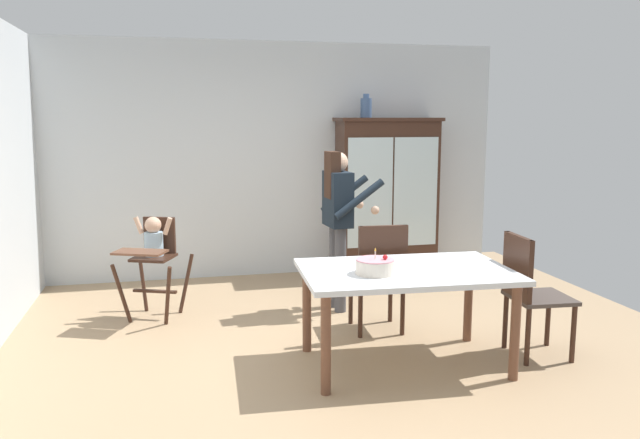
{
  "coord_description": "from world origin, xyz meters",
  "views": [
    {
      "loc": [
        -1.19,
        -4.67,
        1.85
      ],
      "look_at": [
        0.07,
        0.7,
        0.95
      ],
      "focal_mm": 35.43,
      "sensor_mm": 36.0,
      "label": 1
    }
  ],
  "objects_px": {
    "china_cabinet": "(387,196)",
    "dining_table": "(406,281)",
    "ceramic_vase": "(366,107)",
    "birthday_cake": "(375,266)",
    "dining_chair_far_side": "(380,270)",
    "high_chair_with_toddler": "(153,249)",
    "dining_chair_right_end": "(528,287)",
    "adult_person": "(339,211)"
  },
  "relations": [
    {
      "from": "china_cabinet",
      "to": "dining_chair_far_side",
      "type": "height_order",
      "value": "china_cabinet"
    },
    {
      "from": "adult_person",
      "to": "birthday_cake",
      "type": "relative_size",
      "value": 5.47
    },
    {
      "from": "ceramic_vase",
      "to": "dining_chair_far_side",
      "type": "height_order",
      "value": "ceramic_vase"
    },
    {
      "from": "china_cabinet",
      "to": "birthday_cake",
      "type": "relative_size",
      "value": 6.57
    },
    {
      "from": "china_cabinet",
      "to": "dining_chair_far_side",
      "type": "bearing_deg",
      "value": -110.63
    },
    {
      "from": "birthday_cake",
      "to": "dining_chair_right_end",
      "type": "bearing_deg",
      "value": 1.43
    },
    {
      "from": "high_chair_with_toddler",
      "to": "dining_table",
      "type": "distance_m",
      "value": 2.45
    },
    {
      "from": "ceramic_vase",
      "to": "adult_person",
      "type": "relative_size",
      "value": 0.18
    },
    {
      "from": "china_cabinet",
      "to": "high_chair_with_toddler",
      "type": "relative_size",
      "value": 1.94
    },
    {
      "from": "high_chair_with_toddler",
      "to": "birthday_cake",
      "type": "distance_m",
      "value": 2.31
    },
    {
      "from": "china_cabinet",
      "to": "ceramic_vase",
      "type": "bearing_deg",
      "value": 179.2
    },
    {
      "from": "high_chair_with_toddler",
      "to": "dining_chair_far_side",
      "type": "height_order",
      "value": "dining_chair_far_side"
    },
    {
      "from": "ceramic_vase",
      "to": "dining_chair_far_side",
      "type": "relative_size",
      "value": 0.28
    },
    {
      "from": "dining_chair_right_end",
      "to": "dining_chair_far_side",
      "type": "bearing_deg",
      "value": 54.77
    },
    {
      "from": "china_cabinet",
      "to": "ceramic_vase",
      "type": "height_order",
      "value": "ceramic_vase"
    },
    {
      "from": "high_chair_with_toddler",
      "to": "birthday_cake",
      "type": "relative_size",
      "value": 3.39
    },
    {
      "from": "china_cabinet",
      "to": "dining_chair_right_end",
      "type": "distance_m",
      "value": 2.85
    },
    {
      "from": "china_cabinet",
      "to": "birthday_cake",
      "type": "height_order",
      "value": "china_cabinet"
    },
    {
      "from": "dining_table",
      "to": "china_cabinet",
      "type": "bearing_deg",
      "value": 73.66
    },
    {
      "from": "ceramic_vase",
      "to": "birthday_cake",
      "type": "xyz_separation_m",
      "value": [
        -0.81,
        -2.86,
        -1.16
      ]
    },
    {
      "from": "china_cabinet",
      "to": "adult_person",
      "type": "xyz_separation_m",
      "value": [
        -0.94,
        -1.3,
        0.04
      ]
    },
    {
      "from": "ceramic_vase",
      "to": "high_chair_with_toddler",
      "type": "distance_m",
      "value": 2.97
    },
    {
      "from": "dining_chair_right_end",
      "to": "birthday_cake",
      "type": "bearing_deg",
      "value": 95.12
    },
    {
      "from": "adult_person",
      "to": "high_chair_with_toddler",
      "type": "bearing_deg",
      "value": 81.29
    },
    {
      "from": "dining_chair_right_end",
      "to": "china_cabinet",
      "type": "bearing_deg",
      "value": 7.2
    },
    {
      "from": "china_cabinet",
      "to": "dining_table",
      "type": "xyz_separation_m",
      "value": [
        -0.81,
        -2.77,
        -0.27
      ]
    },
    {
      "from": "china_cabinet",
      "to": "adult_person",
      "type": "distance_m",
      "value": 1.61
    },
    {
      "from": "high_chair_with_toddler",
      "to": "ceramic_vase",
      "type": "bearing_deg",
      "value": 48.76
    },
    {
      "from": "dining_chair_right_end",
      "to": "ceramic_vase",
      "type": "bearing_deg",
      "value": 12.58
    },
    {
      "from": "dining_chair_right_end",
      "to": "high_chair_with_toddler",
      "type": "bearing_deg",
      "value": 63.45
    },
    {
      "from": "dining_table",
      "to": "dining_chair_right_end",
      "type": "xyz_separation_m",
      "value": [
        0.99,
        -0.05,
        -0.1
      ]
    },
    {
      "from": "ceramic_vase",
      "to": "birthday_cake",
      "type": "height_order",
      "value": "ceramic_vase"
    },
    {
      "from": "dining_table",
      "to": "dining_chair_far_side",
      "type": "relative_size",
      "value": 1.65
    },
    {
      "from": "adult_person",
      "to": "china_cabinet",
      "type": "bearing_deg",
      "value": -40.06
    },
    {
      "from": "china_cabinet",
      "to": "dining_chair_right_end",
      "type": "relative_size",
      "value": 1.92
    },
    {
      "from": "high_chair_with_toddler",
      "to": "china_cabinet",
      "type": "bearing_deg",
      "value": 46.36
    },
    {
      "from": "birthday_cake",
      "to": "dining_chair_right_end",
      "type": "height_order",
      "value": "dining_chair_right_end"
    },
    {
      "from": "china_cabinet",
      "to": "birthday_cake",
      "type": "xyz_separation_m",
      "value": [
        -1.08,
        -2.85,
        -0.13
      ]
    },
    {
      "from": "china_cabinet",
      "to": "dining_table",
      "type": "distance_m",
      "value": 2.9
    },
    {
      "from": "dining_table",
      "to": "high_chair_with_toddler",
      "type": "bearing_deg",
      "value": 139.11
    },
    {
      "from": "ceramic_vase",
      "to": "dining_table",
      "type": "xyz_separation_m",
      "value": [
        -0.54,
        -2.77,
        -1.31
      ]
    },
    {
      "from": "high_chair_with_toddler",
      "to": "dining_table",
      "type": "bearing_deg",
      "value": -18.25
    }
  ]
}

